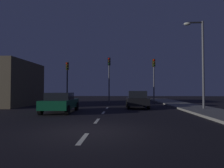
{
  "coord_description": "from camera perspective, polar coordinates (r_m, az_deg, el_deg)",
  "views": [
    {
      "loc": [
        1.25,
        -7.75,
        1.59
      ],
      "look_at": [
        0.23,
        14.87,
        2.29
      ],
      "focal_mm": 32.11,
      "sensor_mm": 36.0,
      "label": 1
    }
  ],
  "objects": [
    {
      "name": "ground_plane",
      "position": [
        14.89,
        -2.26,
        -7.9
      ],
      "size": [
        80.0,
        80.0,
        0.0
      ],
      "primitive_type": "plane",
      "color": "black"
    },
    {
      "name": "sidewalk_curb_right",
      "position": [
        16.09,
        25.64,
        -7.0
      ],
      "size": [
        3.0,
        40.0,
        0.15
      ],
      "primitive_type": "cube",
      "color": "gray",
      "rests_on": "ground_plane"
    },
    {
      "name": "lane_stripe_nearest",
      "position": [
        6.85,
        -8.26,
        -15.12
      ],
      "size": [
        0.16,
        1.6,
        0.01
      ],
      "primitive_type": "cube",
      "color": "silver",
      "rests_on": "ground_plane"
    },
    {
      "name": "lane_stripe_second",
      "position": [
        10.54,
        -4.31,
        -10.41
      ],
      "size": [
        0.16,
        1.6,
        0.01
      ],
      "primitive_type": "cube",
      "color": "silver",
      "rests_on": "ground_plane"
    },
    {
      "name": "lane_stripe_third",
      "position": [
        14.29,
        -2.46,
        -8.14
      ],
      "size": [
        0.16,
        1.6,
        0.01
      ],
      "primitive_type": "cube",
      "color": "silver",
      "rests_on": "ground_plane"
    },
    {
      "name": "lane_stripe_fourth",
      "position": [
        18.06,
        -1.39,
        -6.81
      ],
      "size": [
        0.16,
        1.6,
        0.01
      ],
      "primitive_type": "cube",
      "color": "silver",
      "rests_on": "ground_plane"
    },
    {
      "name": "traffic_signal_left",
      "position": [
        24.13,
        -12.64,
        2.63
      ],
      "size": [
        0.32,
        0.38,
        4.88
      ],
      "color": "black",
      "rests_on": "ground_plane"
    },
    {
      "name": "traffic_signal_center",
      "position": [
        23.35,
        -0.84,
        3.53
      ],
      "size": [
        0.32,
        0.38,
        5.39
      ],
      "color": "#4C4C51",
      "rests_on": "ground_plane"
    },
    {
      "name": "traffic_signal_right",
      "position": [
        23.61,
        11.83,
        3.22
      ],
      "size": [
        0.32,
        0.38,
        5.21
      ],
      "color": "#4C4C51",
      "rests_on": "ground_plane"
    },
    {
      "name": "car_stopped_ahead",
      "position": [
        18.07,
        7.13,
        -4.38
      ],
      "size": [
        1.9,
        3.82,
        1.52
      ],
      "color": "black",
      "rests_on": "ground_plane"
    },
    {
      "name": "car_adjacent_lane",
      "position": [
        14.78,
        -14.51,
        -5.05
      ],
      "size": [
        2.06,
        4.16,
        1.42
      ],
      "color": "#0F4C2D",
      "rests_on": "ground_plane"
    },
    {
      "name": "street_lamp_right",
      "position": [
        17.61,
        23.81,
        7.13
      ],
      "size": [
        1.58,
        0.36,
        7.13
      ],
      "color": "#4C4C51",
      "rests_on": "ground_plane"
    },
    {
      "name": "storefront_left",
      "position": [
        23.43,
        -28.81,
        0.06
      ],
      "size": [
        5.91,
        7.28,
        4.5
      ],
      "primitive_type": "cube",
      "color": "brown",
      "rests_on": "ground_plane"
    }
  ]
}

